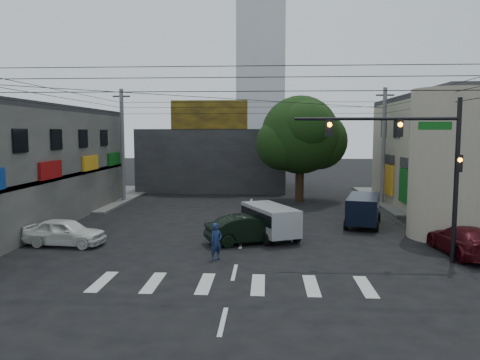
# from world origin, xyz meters

# --- Properties ---
(ground) EXTENTS (160.00, 160.00, 0.00)m
(ground) POSITION_xyz_m (0.00, 0.00, 0.00)
(ground) COLOR black
(ground) RESTS_ON ground
(sidewalk_far_left) EXTENTS (16.00, 16.00, 0.15)m
(sidewalk_far_left) POSITION_xyz_m (-18.00, 18.00, 0.07)
(sidewalk_far_left) COLOR #514F4C
(sidewalk_far_left) RESTS_ON ground
(sidewalk_far_right) EXTENTS (16.00, 16.00, 0.15)m
(sidewalk_far_right) POSITION_xyz_m (18.00, 18.00, 0.07)
(sidewalk_far_right) COLOR #514F4C
(sidewalk_far_right) RESTS_ON ground
(corner_column) EXTENTS (4.00, 4.00, 8.00)m
(corner_column) POSITION_xyz_m (11.00, 4.00, 4.00)
(corner_column) COLOR gray
(corner_column) RESTS_ON ground
(building_far) EXTENTS (14.00, 10.00, 6.00)m
(building_far) POSITION_xyz_m (-4.00, 26.00, 3.00)
(building_far) COLOR #232326
(building_far) RESTS_ON ground
(billboard) EXTENTS (7.00, 0.30, 2.60)m
(billboard) POSITION_xyz_m (-4.00, 21.10, 7.30)
(billboard) COLOR olive
(billboard) RESTS_ON building_far
(tower_distant) EXTENTS (9.00, 9.00, 44.00)m
(tower_distant) POSITION_xyz_m (0.00, 70.00, 22.00)
(tower_distant) COLOR silver
(tower_distant) RESTS_ON ground
(street_tree) EXTENTS (6.40, 6.40, 8.70)m
(street_tree) POSITION_xyz_m (4.00, 17.00, 5.47)
(street_tree) COLOR black
(street_tree) RESTS_ON ground
(traffic_gantry) EXTENTS (7.10, 0.35, 7.20)m
(traffic_gantry) POSITION_xyz_m (7.82, -1.00, 4.83)
(traffic_gantry) COLOR black
(traffic_gantry) RESTS_ON ground
(utility_pole_far_left) EXTENTS (0.32, 0.32, 9.20)m
(utility_pole_far_left) POSITION_xyz_m (-10.50, 16.00, 4.60)
(utility_pole_far_left) COLOR #59595B
(utility_pole_far_left) RESTS_ON ground
(utility_pole_far_right) EXTENTS (0.32, 0.32, 9.20)m
(utility_pole_far_right) POSITION_xyz_m (10.50, 16.00, 4.60)
(utility_pole_far_right) COLOR #59595B
(utility_pole_far_right) RESTS_ON ground
(dark_sedan) EXTENTS (4.61, 5.49, 1.46)m
(dark_sedan) POSITION_xyz_m (0.38, 2.12, 0.73)
(dark_sedan) COLOR black
(dark_sedan) RESTS_ON ground
(white_compact) EXTENTS (2.46, 4.40, 1.39)m
(white_compact) POSITION_xyz_m (-8.90, 1.08, 0.69)
(white_compact) COLOR white
(white_compact) RESTS_ON ground
(maroon_sedan) EXTENTS (2.63, 5.08, 1.39)m
(maroon_sedan) POSITION_xyz_m (10.50, 0.30, 0.70)
(maroon_sedan) COLOR #3D080F
(maroon_sedan) RESTS_ON ground
(silver_minivan) EXTENTS (5.43, 4.86, 1.77)m
(silver_minivan) POSITION_xyz_m (1.48, 3.23, 0.89)
(silver_minivan) COLOR #B2B6BB
(silver_minivan) RESTS_ON ground
(navy_van) EXTENTS (5.48, 4.04, 1.84)m
(navy_van) POSITION_xyz_m (7.20, 7.01, 0.92)
(navy_van) COLOR black
(navy_van) RESTS_ON ground
(traffic_officer) EXTENTS (1.01, 1.01, 1.67)m
(traffic_officer) POSITION_xyz_m (-0.95, -1.14, 0.84)
(traffic_officer) COLOR #15244C
(traffic_officer) RESTS_ON ground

